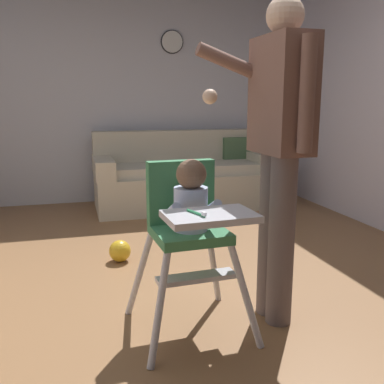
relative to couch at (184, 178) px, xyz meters
name	(u,v)px	position (x,y,z in m)	size (l,w,h in m)	color
ground	(197,304)	(-0.53, -2.39, -0.38)	(5.75, 7.36, 0.10)	#8F633E
wall_far	(130,89)	(-0.53, 0.52, 1.01)	(4.95, 0.06, 2.68)	silver
couch	(184,178)	(0.00, 0.00, 0.00)	(2.03, 0.86, 0.86)	beige
high_chair	(189,215)	(-0.68, -2.76, 0.30)	(0.64, 0.75, 0.93)	silver
adult_standing	(279,146)	(-0.19, -2.75, 0.64)	(0.52, 0.49, 1.71)	#675858
toy_ball	(120,251)	(-0.93, -1.64, -0.25)	(0.16, 0.16, 0.16)	gold
wall_clock	(172,42)	(-0.02, 0.48, 1.56)	(0.27, 0.04, 0.27)	white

